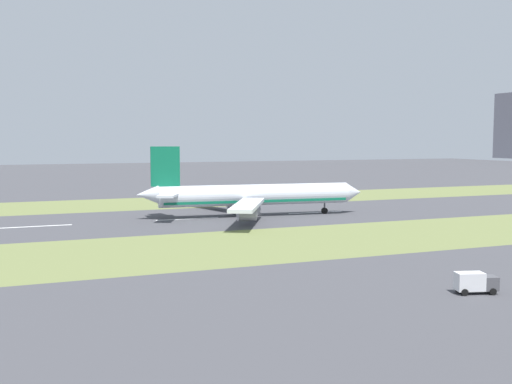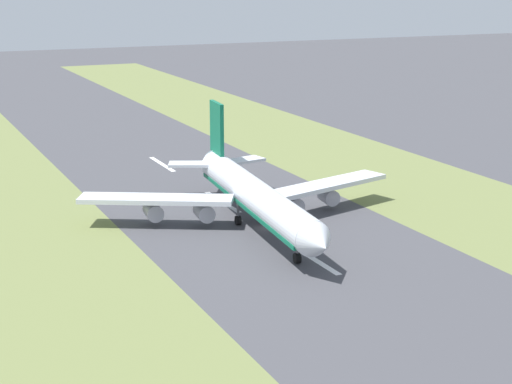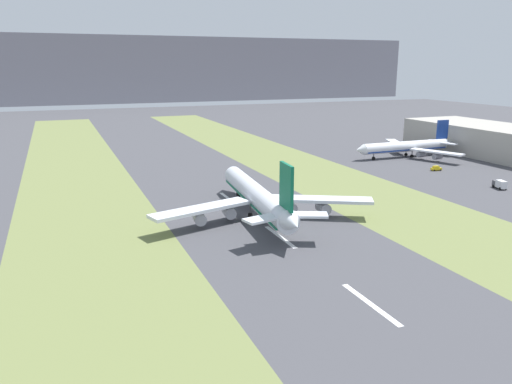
# 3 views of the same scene
# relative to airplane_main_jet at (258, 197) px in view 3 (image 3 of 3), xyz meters

# --- Properties ---
(ground_plane) EXTENTS (800.00, 800.00, 0.00)m
(ground_plane) POSITION_rel_airplane_main_jet_xyz_m (-1.20, 2.72, -6.02)
(ground_plane) COLOR #424247
(grass_median_west) EXTENTS (40.00, 600.00, 0.01)m
(grass_median_west) POSITION_rel_airplane_main_jet_xyz_m (-46.20, 2.72, -6.02)
(grass_median_west) COLOR olive
(grass_median_west) RESTS_ON ground
(grass_median_east) EXTENTS (40.00, 600.00, 0.01)m
(grass_median_east) POSITION_rel_airplane_main_jet_xyz_m (43.80, 2.72, -6.02)
(grass_median_east) COLOR olive
(grass_median_east) RESTS_ON ground
(centreline_dash_near) EXTENTS (1.20, 18.00, 0.01)m
(centreline_dash_near) POSITION_rel_airplane_main_jet_xyz_m (-1.20, -58.10, -6.01)
(centreline_dash_near) COLOR silver
(centreline_dash_near) RESTS_ON ground
(centreline_dash_mid) EXTENTS (1.20, 18.00, 0.01)m
(centreline_dash_mid) POSITION_rel_airplane_main_jet_xyz_m (-1.20, -18.10, -6.01)
(centreline_dash_mid) COLOR silver
(centreline_dash_mid) RESTS_ON ground
(centreline_dash_far) EXTENTS (1.20, 18.00, 0.01)m
(centreline_dash_far) POSITION_rel_airplane_main_jet_xyz_m (-1.20, 21.90, -6.01)
(centreline_dash_far) COLOR silver
(centreline_dash_far) RESTS_ON ground
(airplane_main_jet) EXTENTS (63.81, 67.21, 20.20)m
(airplane_main_jet) POSITION_rel_airplane_main_jet_xyz_m (0.00, 0.00, 0.00)
(airplane_main_jet) COLOR silver
(airplane_main_jet) RESTS_ON ground
(terminal_building) EXTENTS (36.00, 99.92, 14.10)m
(terminal_building) POSITION_rel_airplane_main_jet_xyz_m (146.79, 49.73, 1.03)
(terminal_building) COLOR #A39E93
(terminal_building) RESTS_ON ground
(airplane_parked_apron) EXTENTS (55.91, 53.50, 16.85)m
(airplane_parked_apron) POSITION_rel_airplane_main_jet_xyz_m (103.37, 63.59, -1.00)
(airplane_parked_apron) COLOR silver
(airplane_parked_apron) RESTS_ON ground
(service_truck) EXTENTS (3.86, 6.37, 3.10)m
(service_truck) POSITION_rel_airplane_main_jet_xyz_m (92.85, -0.58, -4.36)
(service_truck) COLOR #4C4C51
(service_truck) RESTS_ON ground
(apron_car) EXTENTS (4.63, 2.56, 2.03)m
(apron_car) POSITION_rel_airplane_main_jet_xyz_m (93.72, 32.80, -5.02)
(apron_car) COLOR gold
(apron_car) RESTS_ON ground
(mountain_ridge) EXTENTS (800.00, 120.00, 75.58)m
(mountain_ridge) POSITION_rel_airplane_main_jet_xyz_m (-1.20, 522.72, 31.77)
(mountain_ridge) COLOR gray
(mountain_ridge) RESTS_ON ground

